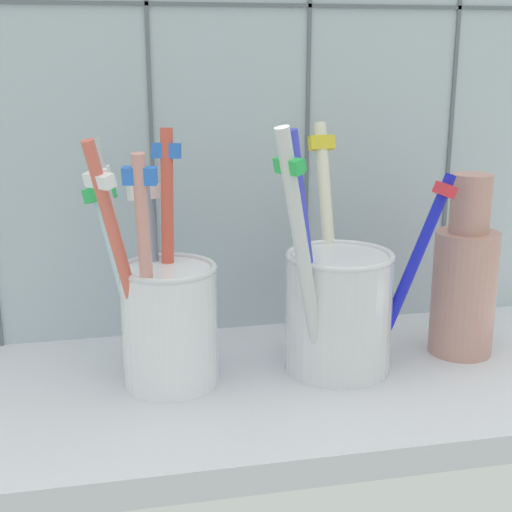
% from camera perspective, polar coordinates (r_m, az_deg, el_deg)
% --- Properties ---
extents(counter_slab, '(0.64, 0.22, 0.02)m').
position_cam_1_polar(counter_slab, '(0.55, 0.25, -10.62)').
color(counter_slab, silver).
rests_on(counter_slab, ground).
extents(tile_wall_back, '(0.64, 0.02, 0.45)m').
position_cam_1_polar(tile_wall_back, '(0.61, -2.17, 13.09)').
color(tile_wall_back, '#B2C1CC').
rests_on(tile_wall_back, ground).
extents(toothbrush_cup_left, '(0.09, 0.09, 0.18)m').
position_cam_1_polar(toothbrush_cup_left, '(0.52, -7.13, -4.31)').
color(toothbrush_cup_left, white).
rests_on(toothbrush_cup_left, counter_slab).
extents(toothbrush_cup_right, '(0.14, 0.12, 0.19)m').
position_cam_1_polar(toothbrush_cup_right, '(0.55, 6.33, -3.65)').
color(toothbrush_cup_right, silver).
rests_on(toothbrush_cup_right, counter_slab).
extents(ceramic_vase, '(0.05, 0.05, 0.14)m').
position_cam_1_polar(ceramic_vase, '(0.59, 15.89, -1.81)').
color(ceramic_vase, tan).
rests_on(ceramic_vase, counter_slab).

